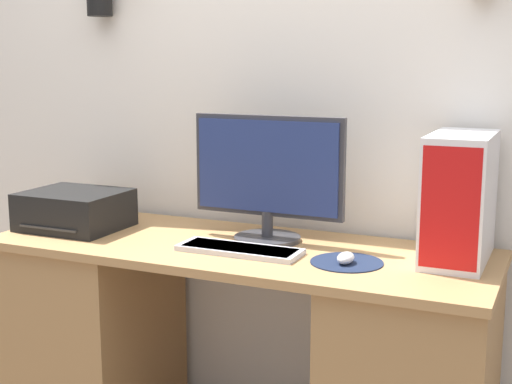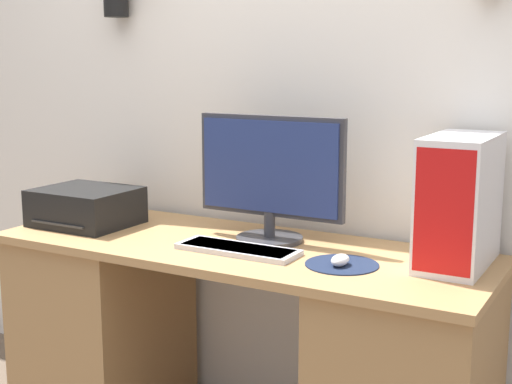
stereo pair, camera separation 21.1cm
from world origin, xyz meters
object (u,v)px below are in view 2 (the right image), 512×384
(keyboard, at_px, (238,249))
(printer, at_px, (86,207))
(computer_tower, at_px, (459,201))
(monitor, at_px, (270,175))
(mouse, at_px, (340,260))

(keyboard, relative_size, printer, 1.15)
(printer, bearing_deg, computer_tower, 5.82)
(monitor, relative_size, computer_tower, 1.36)
(monitor, xyz_separation_m, computer_tower, (0.65, 0.02, -0.03))
(keyboard, bearing_deg, mouse, 0.87)
(computer_tower, bearing_deg, monitor, -178.47)
(computer_tower, bearing_deg, mouse, -147.43)
(keyboard, bearing_deg, computer_tower, 16.75)
(keyboard, xyz_separation_m, computer_tower, (0.67, 0.20, 0.19))
(keyboard, xyz_separation_m, printer, (-0.72, 0.06, 0.06))
(keyboard, bearing_deg, monitor, 83.15)
(keyboard, height_order, computer_tower, computer_tower)
(monitor, height_order, printer, monitor)
(monitor, height_order, mouse, monitor)
(mouse, bearing_deg, printer, 177.10)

